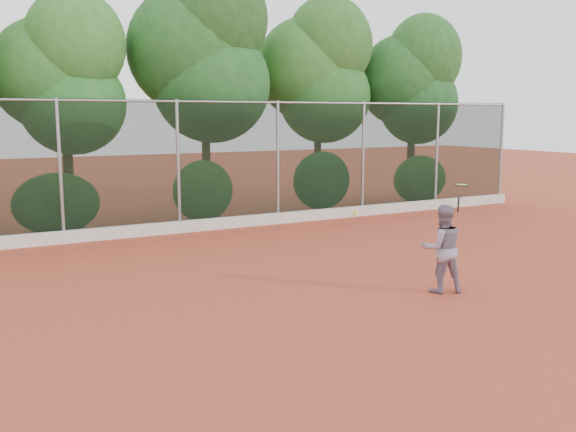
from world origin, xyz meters
TOP-DOWN VIEW (x-y plane):
  - ground at (0.00, 0.00)m, footprint 80.00×80.00m
  - concrete_curb at (0.00, 6.82)m, footprint 24.00×0.20m
  - tennis_player at (2.03, -0.94)m, footprint 0.93×0.83m
  - chainlink_fence at (-0.00, 7.00)m, footprint 24.09×0.09m
  - foliage_backdrop at (-0.55, 8.98)m, footprint 23.70×3.63m
  - tennis_racket at (2.27, -1.09)m, footprint 0.30×0.30m
  - tennis_ball_in_flight at (-0.02, -1.19)m, footprint 0.07×0.07m

SIDE VIEW (x-z plane):
  - ground at x=0.00m, z-range 0.00..0.00m
  - concrete_curb at x=0.00m, z-range 0.00..0.30m
  - tennis_player at x=2.03m, z-range 0.00..1.57m
  - tennis_ball_in_flight at x=-0.02m, z-range 1.56..1.63m
  - chainlink_fence at x=0.00m, z-range 0.11..3.61m
  - tennis_racket at x=2.27m, z-range 1.62..2.12m
  - foliage_backdrop at x=-0.55m, z-range 0.63..8.18m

